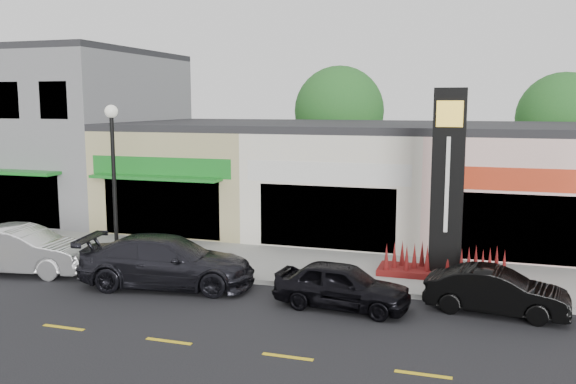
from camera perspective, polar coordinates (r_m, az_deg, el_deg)
name	(u,v)px	position (r m, az deg, el deg)	size (l,w,h in m)	color
ground	(321,314)	(16.92, 3.11, -11.29)	(120.00, 120.00, 0.00)	black
sidewalk	(353,270)	(20.94, 6.12, -7.24)	(52.00, 4.30, 0.15)	gray
curb	(338,289)	(18.83, 4.73, -9.01)	(52.00, 0.20, 0.15)	gray
building_grey_2story	(46,132)	(34.77, -21.68, 5.20)	(12.00, 10.95, 8.30)	slate
shop_beige	(211,171)	(29.82, -7.20, 1.94)	(7.00, 10.85, 4.80)	tan
shop_cream	(353,176)	(27.65, 6.10, 1.46)	(7.00, 10.01, 4.80)	silver
shop_pink_w	(518,182)	(27.15, 20.73, 0.84)	(7.00, 10.01, 4.80)	beige
tree_rear_west	(339,111)	(35.83, 4.81, 7.55)	(5.20, 5.20, 7.83)	#382619
tree_rear_mid	(563,118)	(35.18, 24.35, 6.29)	(4.80, 4.80, 7.29)	#382619
lamp_west_near	(114,168)	(21.67, -16.01, 2.17)	(0.44, 0.44, 5.47)	black
pylon_sign	(446,211)	(19.95, 14.60, -1.77)	(4.20, 1.30, 6.00)	#5B0F11
car_white_van	(21,250)	(22.41, -23.69, -4.98)	(4.81, 1.68, 1.58)	silver
car_dark_sedan	(168,261)	(19.44, -11.21, -6.40)	(5.44, 2.21, 1.58)	black
car_black_sedan	(342,285)	(17.21, 5.08, -8.69)	(3.80, 1.53, 1.30)	black
car_black_conv	(496,291)	(17.66, 18.92, -8.78)	(3.75, 1.31, 1.24)	black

